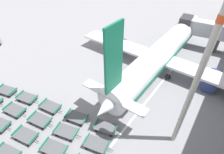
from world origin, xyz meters
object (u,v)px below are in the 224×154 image
at_px(baggage_dolly_row_far_col_b, 27,98).
at_px(baggage_dolly_row_far_col_e, 106,127).
at_px(airplane, 161,53).
at_px(baggage_dolly_row_far_col_d, 77,117).
at_px(baggage_dolly_row_mid_b_col_c, 40,120).
at_px(baggage_dolly_row_mid_b_col_d, 66,131).
at_px(baggage_dolly_row_far_col_a, 7,90).
at_px(baggage_dolly_row_mid_a_col_c, 26,135).
at_px(baggage_dolly_row_mid_b_col_b, 15,110).
at_px(apron_light_mast, 202,66).
at_px(baggage_dolly_row_mid_a_col_d, 54,148).
at_px(baggage_dolly_row_mid_b_col_e, 97,144).
at_px(baggage_dolly_row_far_col_c, 50,107).
at_px(baggage_dolly_row_near_col_c, 7,154).

relative_size(baggage_dolly_row_far_col_b, baggage_dolly_row_far_col_e, 1.00).
height_order(airplane, baggage_dolly_row_far_col_d, airplane).
xyz_separation_m(baggage_dolly_row_mid_b_col_c, baggage_dolly_row_mid_b_col_d, (4.37, 0.85, 0.00)).
xyz_separation_m(baggage_dolly_row_far_col_b, baggage_dolly_row_far_col_d, (9.10, 1.78, 0.00)).
distance_m(baggage_dolly_row_far_col_a, baggage_dolly_row_far_col_b, 4.36).
distance_m(baggage_dolly_row_mid_a_col_c, baggage_dolly_row_far_col_e, 10.36).
xyz_separation_m(baggage_dolly_row_mid_b_col_b, baggage_dolly_row_mid_b_col_c, (4.53, 1.03, 0.00)).
xyz_separation_m(baggage_dolly_row_mid_b_col_d, apron_light_mast, (11.84, 7.46, 11.12)).
relative_size(baggage_dolly_row_mid_a_col_d, baggage_dolly_row_mid_b_col_d, 1.00).
distance_m(baggage_dolly_row_mid_b_col_e, baggage_dolly_row_far_col_c, 9.58).
bearing_deg(baggage_dolly_row_far_col_a, baggage_dolly_row_mid_a_col_c, -17.35).
height_order(baggage_dolly_row_mid_b_col_b, baggage_dolly_row_far_col_e, same).
xyz_separation_m(baggage_dolly_row_mid_b_col_d, baggage_dolly_row_far_col_a, (-13.90, -0.31, 0.00)).
distance_m(baggage_dolly_row_mid_a_col_c, baggage_dolly_row_far_col_d, 6.77).
height_order(airplane, apron_light_mast, apron_light_mast).
height_order(baggage_dolly_row_mid_b_col_c, baggage_dolly_row_far_col_d, same).
bearing_deg(baggage_dolly_row_mid_b_col_d, baggage_dolly_row_mid_b_col_e, 11.71).
distance_m(baggage_dolly_row_mid_b_col_b, baggage_dolly_row_far_col_b, 2.66).
distance_m(airplane, baggage_dolly_row_mid_a_col_d, 24.29).
distance_m(baggage_dolly_row_near_col_c, apron_light_mast, 23.29).
bearing_deg(airplane, baggage_dolly_row_far_col_b, -122.66).
xyz_separation_m(baggage_dolly_row_mid_b_col_c, baggage_dolly_row_far_col_b, (-5.29, 1.52, 0.00)).
xyz_separation_m(baggage_dolly_row_mid_b_col_d, baggage_dolly_row_far_col_c, (-5.15, 1.60, 0.00)).
xyz_separation_m(baggage_dolly_row_mid_a_col_d, baggage_dolly_row_mid_b_col_c, (-4.93, 1.66, 0.00)).
height_order(baggage_dolly_row_far_col_c, apron_light_mast, apron_light_mast).
height_order(baggage_dolly_row_mid_b_col_b, baggage_dolly_row_mid_b_col_e, same).
bearing_deg(baggage_dolly_row_near_col_c, baggage_dolly_row_far_col_a, 150.76).
bearing_deg(baggage_dolly_row_mid_b_col_b, baggage_dolly_row_far_col_e, 23.00).
bearing_deg(baggage_dolly_row_mid_a_col_d, baggage_dolly_row_far_col_a, 171.36).
bearing_deg(baggage_dolly_row_mid_a_col_d, baggage_dolly_row_mid_b_col_c, 161.35).
relative_size(airplane, baggage_dolly_row_mid_b_col_b, 10.05).
bearing_deg(baggage_dolly_row_far_col_e, baggage_dolly_row_mid_b_col_d, -137.30).
height_order(baggage_dolly_row_mid_b_col_b, baggage_dolly_row_far_col_d, same).
bearing_deg(baggage_dolly_row_near_col_c, baggage_dolly_row_far_col_e, 53.29).
xyz_separation_m(baggage_dolly_row_mid_b_col_e, baggage_dolly_row_far_col_a, (-18.30, -1.23, 0.00)).
distance_m(baggage_dolly_row_far_col_a, baggage_dolly_row_far_col_e, 18.12).
bearing_deg(baggage_dolly_row_far_col_e, baggage_dolly_row_mid_b_col_e, -77.15).
xyz_separation_m(baggage_dolly_row_mid_a_col_d, baggage_dolly_row_far_col_a, (-14.46, 2.20, 0.00)).
bearing_deg(apron_light_mast, baggage_dolly_row_mid_b_col_d, -147.80).
bearing_deg(baggage_dolly_row_far_col_a, baggage_dolly_row_far_col_d, 11.73).
distance_m(baggage_dolly_row_mid_a_col_c, baggage_dolly_row_far_col_a, 10.51).
relative_size(baggage_dolly_row_mid_a_col_c, baggage_dolly_row_far_col_b, 1.00).
distance_m(baggage_dolly_row_mid_b_col_c, apron_light_mast, 21.34).
xyz_separation_m(baggage_dolly_row_near_col_c, baggage_dolly_row_mid_a_col_d, (3.98, 3.67, 0.00)).
xyz_separation_m(baggage_dolly_row_mid_a_col_d, baggage_dolly_row_mid_b_col_d, (-0.56, 2.51, 0.00)).
xyz_separation_m(baggage_dolly_row_mid_b_col_b, baggage_dolly_row_mid_b_col_d, (8.90, 1.88, 0.00)).
distance_m(airplane, baggage_dolly_row_far_col_a, 28.07).
relative_size(baggage_dolly_row_mid_b_col_d, baggage_dolly_row_far_col_b, 1.00).
relative_size(baggage_dolly_row_mid_a_col_d, baggage_dolly_row_mid_b_col_c, 1.00).
bearing_deg(airplane, baggage_dolly_row_far_col_e, -89.51).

